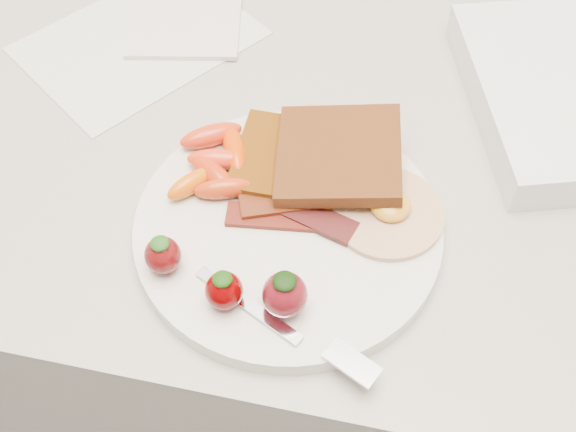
# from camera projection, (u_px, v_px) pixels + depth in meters

# --- Properties ---
(counter) EXTENTS (2.00, 0.60, 0.90)m
(counter) POSITION_uv_depth(u_px,v_px,m) (319.00, 331.00, 1.09)
(counter) COLOR gray
(counter) RESTS_ON ground
(plate) EXTENTS (0.27, 0.27, 0.02)m
(plate) POSITION_uv_depth(u_px,v_px,m) (288.00, 229.00, 0.64)
(plate) COLOR silver
(plate) RESTS_ON counter
(toast_lower) EXTENTS (0.10, 0.10, 0.01)m
(toast_lower) POSITION_uv_depth(u_px,v_px,m) (290.00, 160.00, 0.66)
(toast_lower) COLOR #411C05
(toast_lower) RESTS_ON plate
(toast_upper) EXTENTS (0.13, 0.12, 0.03)m
(toast_upper) POSITION_uv_depth(u_px,v_px,m) (339.00, 154.00, 0.65)
(toast_upper) COLOR #321805
(toast_upper) RESTS_ON toast_lower
(fried_egg) EXTENTS (0.11, 0.11, 0.02)m
(fried_egg) POSITION_uv_depth(u_px,v_px,m) (388.00, 210.00, 0.63)
(fried_egg) COLOR beige
(fried_egg) RESTS_ON plate
(bacon_strips) EXTENTS (0.12, 0.07, 0.01)m
(bacon_strips) POSITION_uv_depth(u_px,v_px,m) (294.00, 210.00, 0.63)
(bacon_strips) COLOR #4F0B0F
(bacon_strips) RESTS_ON plate
(baby_carrots) EXTENTS (0.09, 0.11, 0.02)m
(baby_carrots) POSITION_uv_depth(u_px,v_px,m) (216.00, 163.00, 0.66)
(baby_carrots) COLOR red
(baby_carrots) RESTS_ON plate
(strawberries) EXTENTS (0.14, 0.05, 0.04)m
(strawberries) POSITION_uv_depth(u_px,v_px,m) (234.00, 282.00, 0.57)
(strawberries) COLOR #570A0B
(strawberries) RESTS_ON plate
(fork) EXTENTS (0.16, 0.08, 0.00)m
(fork) POSITION_uv_depth(u_px,v_px,m) (294.00, 330.00, 0.56)
(fork) COLOR silver
(fork) RESTS_ON plate
(paper_sheet) EXTENTS (0.28, 0.30, 0.00)m
(paper_sheet) POSITION_uv_depth(u_px,v_px,m) (139.00, 41.00, 0.79)
(paper_sheet) COLOR beige
(paper_sheet) RESTS_ON counter
(notepad) EXTENTS (0.15, 0.20, 0.01)m
(notepad) POSITION_uv_depth(u_px,v_px,m) (188.00, 6.00, 0.82)
(notepad) COLOR silver
(notepad) RESTS_ON paper_sheet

